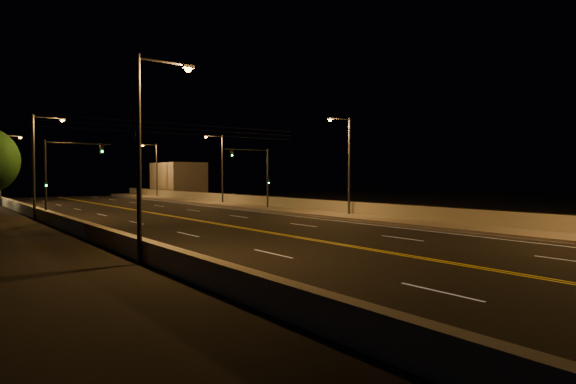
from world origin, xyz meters
TOP-DOWN VIEW (x-y plane):
  - ground at (0.00, 0.00)m, footprint 160.00×160.00m
  - road at (0.00, 20.00)m, footprint 18.00×120.00m
  - sidewalk at (10.80, 20.00)m, footprint 3.60×120.00m
  - curb at (8.93, 20.00)m, footprint 0.14×120.00m
  - parapet_wall at (12.45, 20.00)m, footprint 0.30×120.00m
  - jersey_barrier at (-9.86, 20.00)m, footprint 0.45×120.00m
  - distant_building_right at (16.50, 68.07)m, footprint 6.00×10.00m
  - parapet_rail at (12.45, 20.00)m, footprint 0.06×120.00m
  - lane_markings at (0.00, 19.93)m, footprint 17.32×116.00m
  - streetlight_1 at (11.50, 22.34)m, footprint 2.55×0.28m
  - streetlight_2 at (11.50, 44.45)m, footprint 2.55×0.28m
  - streetlight_3 at (11.50, 65.55)m, footprint 2.55×0.28m
  - streetlight_4 at (-9.90, 11.83)m, footprint 2.55×0.28m
  - streetlight_5 at (-9.90, 36.08)m, footprint 2.55×0.28m
  - streetlight_6 at (-9.90, 58.88)m, footprint 2.55×0.28m
  - traffic_signal_right at (10.03, 33.52)m, footprint 5.11×0.31m
  - traffic_signal_left at (-8.83, 33.52)m, footprint 5.11×0.31m
  - overhead_wires at (0.00, 29.50)m, footprint 22.00×0.03m

SIDE VIEW (x-z plane):
  - ground at x=0.00m, z-range 0.00..0.00m
  - road at x=0.00m, z-range 0.00..0.02m
  - lane_markings at x=0.00m, z-range 0.02..0.02m
  - curb at x=8.93m, z-range 0.00..0.15m
  - sidewalk at x=10.80m, z-range 0.00..0.30m
  - jersey_barrier at x=-9.86m, z-range 0.00..0.92m
  - parapet_wall at x=12.45m, z-range 0.30..1.30m
  - parapet_rail at x=12.45m, z-range 1.30..1.36m
  - distant_building_right at x=16.50m, z-range 0.00..5.70m
  - traffic_signal_right at x=10.03m, z-range 0.82..7.18m
  - traffic_signal_left at x=-8.83m, z-range 0.82..7.18m
  - streetlight_1 at x=11.50m, z-range 0.70..9.20m
  - streetlight_2 at x=11.50m, z-range 0.70..9.20m
  - streetlight_3 at x=11.50m, z-range 0.70..9.20m
  - streetlight_4 at x=-9.90m, z-range 0.70..9.20m
  - streetlight_5 at x=-9.90m, z-range 0.70..9.20m
  - streetlight_6 at x=-9.90m, z-range 0.70..9.20m
  - overhead_wires at x=0.00m, z-range 6.98..7.81m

